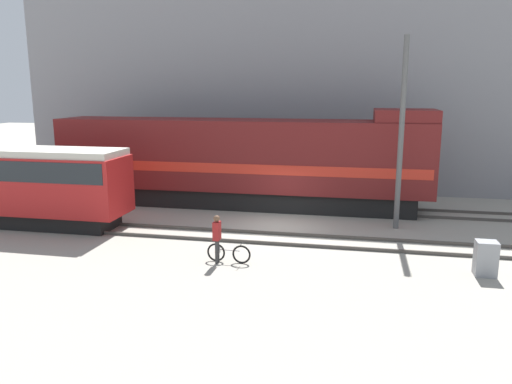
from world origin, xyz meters
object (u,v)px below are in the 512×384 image
object	(u,v)px
streetcar	(24,182)
bicycle	(229,253)
utility_pole_left	(401,135)
freight_locomotive	(242,161)
signal_box	(486,258)
person	(217,234)

from	to	relation	value
streetcar	bicycle	size ratio (longest dim) A/B	5.84
streetcar	utility_pole_left	distance (m)	17.13
freight_locomotive	signal_box	world-z (taller)	freight_locomotive
freight_locomotive	person	distance (m)	9.09
person	bicycle	bearing A→B (deg)	18.51
signal_box	bicycle	bearing A→B (deg)	-176.73
streetcar	person	size ratio (longest dim) A/B	5.42
freight_locomotive	utility_pole_left	bearing A→B (deg)	-20.07
streetcar	utility_pole_left	world-z (taller)	utility_pole_left
utility_pole_left	streetcar	bearing A→B (deg)	-170.33
freight_locomotive	bicycle	world-z (taller)	freight_locomotive
utility_pole_left	signal_box	bearing A→B (deg)	-64.85
streetcar	person	distance (m)	10.62
freight_locomotive	signal_box	bearing A→B (deg)	-38.64
bicycle	person	distance (m)	0.85
freight_locomotive	bicycle	xyz separation A→B (m)	(1.53, -8.79, -2.08)
person	utility_pole_left	xyz separation A→B (m)	(6.68, 6.07, 3.13)
signal_box	streetcar	bearing A→B (deg)	172.40
streetcar	person	bearing A→B (deg)	-17.68
freight_locomotive	person	world-z (taller)	freight_locomotive
utility_pole_left	bicycle	bearing A→B (deg)	-136.63
person	utility_pole_left	distance (m)	9.55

